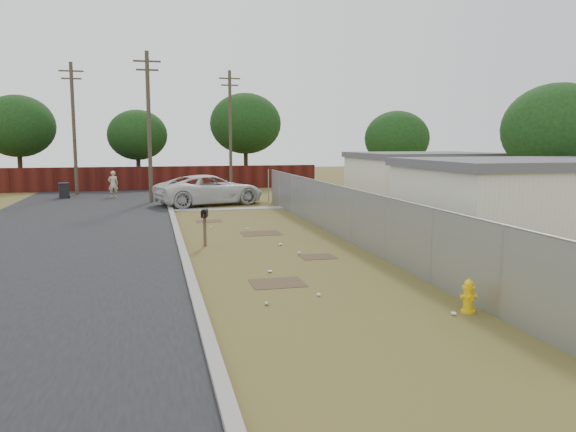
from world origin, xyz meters
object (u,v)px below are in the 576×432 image
object	(u,v)px
trash_bin	(64,190)
fire_hydrant	(469,296)
mailbox	(205,216)
pickup_truck	(210,190)
pedestrian	(113,184)

from	to	relation	value
trash_bin	fire_hydrant	bearing A→B (deg)	-66.64
mailbox	trash_bin	distance (m)	20.54
mailbox	pickup_truck	size ratio (longest dim) A/B	0.21
pickup_truck	pedestrian	world-z (taller)	pedestrian
fire_hydrant	trash_bin	bearing A→B (deg)	113.36
pickup_truck	trash_bin	world-z (taller)	pickup_truck
mailbox	fire_hydrant	bearing A→B (deg)	-62.15
pedestrian	trash_bin	xyz separation A→B (m)	(-3.12, 0.32, -0.37)
fire_hydrant	pedestrian	world-z (taller)	pedestrian
mailbox	trash_bin	bearing A→B (deg)	111.08
mailbox	pickup_truck	world-z (taller)	pickup_truck
fire_hydrant	trash_bin	world-z (taller)	trash_bin
fire_hydrant	pickup_truck	size ratio (longest dim) A/B	0.12
fire_hydrant	pedestrian	xyz separation A→B (m)	(-9.13, 28.03, 0.53)
trash_bin	mailbox	bearing A→B (deg)	-68.92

